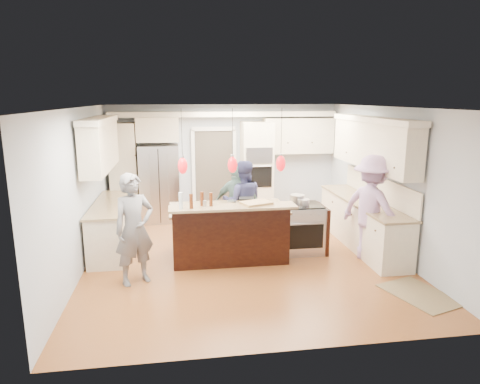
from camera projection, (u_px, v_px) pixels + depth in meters
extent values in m
plane|color=#A6622D|center=(243.00, 257.00, 7.82)|extent=(6.00, 6.00, 0.00)
cube|color=#B2BCC6|center=(224.00, 161.00, 10.43)|extent=(5.50, 0.04, 2.70)
cube|color=#B2BCC6|center=(285.00, 240.00, 4.64)|extent=(5.50, 0.04, 2.70)
cube|color=#B2BCC6|center=(80.00, 190.00, 7.14)|extent=(0.04, 6.00, 2.70)
cube|color=#B2BCC6|center=(389.00, 181.00, 7.93)|extent=(0.04, 6.00, 2.70)
cube|color=white|center=(243.00, 107.00, 7.24)|extent=(5.50, 6.00, 0.04)
cube|color=#B7B7BC|center=(160.00, 183.00, 9.96)|extent=(0.90, 0.70, 1.80)
cube|color=beige|center=(257.00, 170.00, 10.26)|extent=(0.72, 0.64, 2.30)
cube|color=black|center=(259.00, 156.00, 9.86)|extent=(0.60, 0.02, 0.35)
cube|color=black|center=(259.00, 177.00, 9.97)|extent=(0.60, 0.02, 0.50)
cylinder|color=#B7B7BC|center=(260.00, 166.00, 9.88)|extent=(0.55, 0.02, 0.02)
cube|color=beige|center=(124.00, 173.00, 9.84)|extent=(0.60, 0.58, 2.30)
cube|color=beige|center=(158.00, 129.00, 9.74)|extent=(0.95, 0.58, 0.55)
cube|color=beige|center=(298.00, 136.00, 10.38)|extent=(1.70, 0.35, 0.85)
cube|color=beige|center=(225.00, 114.00, 9.99)|extent=(5.30, 0.38, 0.12)
cube|color=#4C443A|center=(214.00, 173.00, 10.45)|extent=(0.90, 0.06, 2.10)
cube|color=white|center=(214.00, 129.00, 10.17)|extent=(1.04, 0.06, 0.10)
cube|color=beige|center=(361.00, 224.00, 8.36)|extent=(0.60, 3.00, 0.88)
cube|color=tan|center=(363.00, 201.00, 8.26)|extent=(0.64, 3.05, 0.04)
cube|color=beige|center=(373.00, 145.00, 8.05)|extent=(0.35, 3.00, 0.85)
cube|color=beige|center=(374.00, 120.00, 7.94)|extent=(0.37, 3.10, 0.10)
cube|color=beige|center=(112.00, 227.00, 8.16)|extent=(0.60, 2.20, 0.88)
cube|color=tan|center=(111.00, 204.00, 8.06)|extent=(0.64, 2.25, 0.04)
cube|color=beige|center=(100.00, 147.00, 7.81)|extent=(0.35, 2.20, 0.85)
cube|color=beige|center=(99.00, 120.00, 7.70)|extent=(0.37, 2.30, 0.10)
cube|color=black|center=(228.00, 232.00, 7.84)|extent=(2.00, 1.00, 0.88)
cube|color=tan|center=(228.00, 208.00, 7.74)|extent=(2.10, 1.10, 0.04)
cube|color=black|center=(232.00, 237.00, 7.28)|extent=(2.00, 0.12, 1.08)
cube|color=tan|center=(233.00, 207.00, 7.02)|extent=(2.10, 0.42, 0.04)
cube|color=black|center=(247.00, 202.00, 7.84)|extent=(0.30, 0.25, 0.14)
cube|color=#B7B7BC|center=(301.00, 229.00, 8.03)|extent=(0.76, 0.66, 0.90)
cube|color=black|center=(306.00, 237.00, 7.72)|extent=(0.65, 0.01, 0.45)
cube|color=black|center=(302.00, 205.00, 7.93)|extent=(0.72, 0.59, 0.02)
cube|color=black|center=(322.00, 228.00, 8.10)|extent=(0.06, 0.71, 0.88)
cylinder|color=black|center=(182.00, 133.00, 6.68)|extent=(0.01, 0.01, 0.75)
ellipsoid|color=red|center=(183.00, 166.00, 6.79)|extent=(0.15, 0.15, 0.26)
cylinder|color=black|center=(232.00, 132.00, 6.79)|extent=(0.01, 0.01, 0.75)
ellipsoid|color=red|center=(233.00, 165.00, 6.91)|extent=(0.15, 0.15, 0.26)
cylinder|color=black|center=(281.00, 131.00, 6.91)|extent=(0.01, 0.01, 0.75)
ellipsoid|color=red|center=(281.00, 164.00, 7.02)|extent=(0.15, 0.15, 0.26)
imported|color=slate|center=(134.00, 229.00, 6.59)|extent=(0.76, 0.68, 1.75)
imported|color=navy|center=(243.00, 202.00, 8.48)|extent=(0.86, 0.70, 1.66)
imported|color=slate|center=(238.00, 204.00, 8.48)|extent=(1.01, 0.69, 1.59)
imported|color=#B992C5|center=(372.00, 208.00, 7.55)|extent=(1.22, 1.41, 1.90)
cube|color=olive|center=(420.00, 294.00, 6.34)|extent=(1.03, 1.25, 0.01)
cylinder|color=silver|center=(181.00, 201.00, 6.79)|extent=(0.07, 0.07, 0.27)
cylinder|color=#4F230E|center=(202.00, 199.00, 7.01)|extent=(0.07, 0.07, 0.23)
cylinder|color=#4F230E|center=(191.00, 201.00, 6.83)|extent=(0.07, 0.07, 0.24)
cylinder|color=#4F230E|center=(211.00, 199.00, 6.99)|extent=(0.07, 0.07, 0.23)
cylinder|color=#B7B7BC|center=(205.00, 204.00, 6.96)|extent=(0.07, 0.07, 0.11)
cube|color=tan|center=(256.00, 203.00, 7.15)|extent=(0.56, 0.48, 0.04)
cylinder|color=#B7B7BC|center=(297.00, 199.00, 8.03)|extent=(0.27, 0.27, 0.16)
cylinder|color=#B7B7BC|center=(303.00, 202.00, 7.88)|extent=(0.22, 0.22, 0.11)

